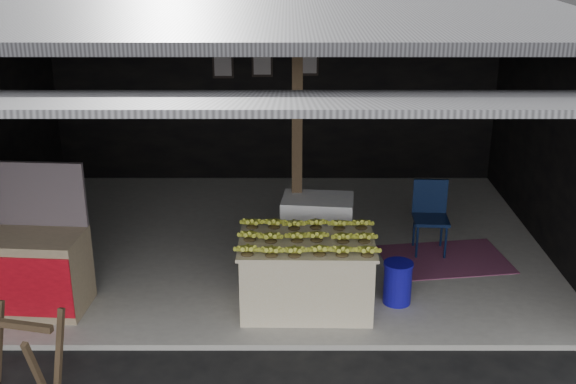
{
  "coord_description": "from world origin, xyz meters",
  "views": [
    {
      "loc": [
        0.2,
        -6.09,
        3.95
      ],
      "look_at": [
        0.2,
        1.51,
        1.1
      ],
      "focal_mm": 45.0,
      "sensor_mm": 36.0,
      "label": 1
    }
  ],
  "objects_px": {
    "banana_table": "(306,275)",
    "neighbor_stall": "(13,267)",
    "white_crate": "(317,234)",
    "sawhorse": "(16,348)",
    "plastic_chair": "(430,210)",
    "water_barrel": "(397,284)"
  },
  "relations": [
    {
      "from": "banana_table",
      "to": "neighbor_stall",
      "type": "relative_size",
      "value": 0.92
    },
    {
      "from": "white_crate",
      "to": "neighbor_stall",
      "type": "height_order",
      "value": "neighbor_stall"
    },
    {
      "from": "neighbor_stall",
      "to": "banana_table",
      "type": "bearing_deg",
      "value": 3.65
    },
    {
      "from": "banana_table",
      "to": "white_crate",
      "type": "height_order",
      "value": "white_crate"
    },
    {
      "from": "sawhorse",
      "to": "banana_table",
      "type": "bearing_deg",
      "value": 41.78
    },
    {
      "from": "white_crate",
      "to": "sawhorse",
      "type": "distance_m",
      "value": 3.6
    },
    {
      "from": "plastic_chair",
      "to": "neighbor_stall",
      "type": "bearing_deg",
      "value": -159.59
    },
    {
      "from": "banana_table",
      "to": "water_barrel",
      "type": "xyz_separation_m",
      "value": [
        0.99,
        0.13,
        -0.17
      ]
    },
    {
      "from": "sawhorse",
      "to": "water_barrel",
      "type": "height_order",
      "value": "sawhorse"
    },
    {
      "from": "banana_table",
      "to": "plastic_chair",
      "type": "height_order",
      "value": "plastic_chair"
    },
    {
      "from": "banana_table",
      "to": "neighbor_stall",
      "type": "xyz_separation_m",
      "value": [
        -3.1,
        0.03,
        0.08
      ]
    },
    {
      "from": "banana_table",
      "to": "water_barrel",
      "type": "distance_m",
      "value": 1.01
    },
    {
      "from": "white_crate",
      "to": "neighbor_stall",
      "type": "xyz_separation_m",
      "value": [
        -3.25,
        -0.91,
        0.02
      ]
    },
    {
      "from": "banana_table",
      "to": "plastic_chair",
      "type": "relative_size",
      "value": 1.58
    },
    {
      "from": "banana_table",
      "to": "sawhorse",
      "type": "distance_m",
      "value": 2.93
    },
    {
      "from": "white_crate",
      "to": "water_barrel",
      "type": "relative_size",
      "value": 2.03
    },
    {
      "from": "neighbor_stall",
      "to": "sawhorse",
      "type": "bearing_deg",
      "value": -65.62
    },
    {
      "from": "white_crate",
      "to": "neighbor_stall",
      "type": "bearing_deg",
      "value": -157.9
    },
    {
      "from": "banana_table",
      "to": "sawhorse",
      "type": "xyz_separation_m",
      "value": [
        -2.57,
        -1.41,
        0.01
      ]
    },
    {
      "from": "sawhorse",
      "to": "neighbor_stall",
      "type": "bearing_deg",
      "value": 123.18
    },
    {
      "from": "sawhorse",
      "to": "plastic_chair",
      "type": "distance_m",
      "value": 5.06
    },
    {
      "from": "white_crate",
      "to": "plastic_chair",
      "type": "xyz_separation_m",
      "value": [
        1.43,
        0.54,
        0.08
      ]
    }
  ]
}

